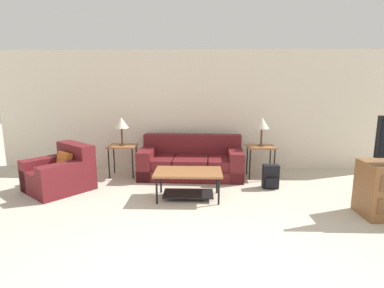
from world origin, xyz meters
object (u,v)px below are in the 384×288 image
table_lamp_right (262,124)px  backpack (271,177)px  couch (191,162)px  side_table_left (122,149)px  table_lamp_left (121,123)px  armchair (61,174)px  coffee_table (188,178)px  side_table_right (261,150)px

table_lamp_right → backpack: bearing=-85.2°
couch → backpack: (1.46, -0.73, -0.08)m
side_table_left → table_lamp_left: bearing=126.9°
couch → armchair: size_ratio=1.57×
table_lamp_right → backpack: table_lamp_right is taller
coffee_table → backpack: bearing=20.4°
coffee_table → armchair: bearing=170.7°
side_table_left → backpack: size_ratio=1.49×
side_table_right → table_lamp_left: 2.86m
table_lamp_left → coffee_table: bearing=-41.5°
couch → table_lamp_left: size_ratio=3.65×
side_table_right → table_lamp_left: (-2.82, 0.00, 0.52)m
table_lamp_left → table_lamp_right: bearing=0.0°
side_table_left → table_lamp_right: table_lamp_right is taller
table_lamp_right → couch: bearing=178.1°
coffee_table → side_table_left: size_ratio=1.69×
couch → side_table_right: bearing=-1.9°
backpack → side_table_left: bearing=166.6°
coffee_table → table_lamp_right: 2.03m
armchair → side_table_left: 1.28m
coffee_table → side_table_right: size_ratio=1.69×
coffee_table → side_table_left: 1.88m
table_lamp_left → table_lamp_right: same height
side_table_left → side_table_right: size_ratio=1.00×
backpack → armchair: bearing=-177.3°
table_lamp_left → armchair: bearing=-136.3°
table_lamp_left → table_lamp_right: size_ratio=1.00×
couch → backpack: bearing=-26.6°
couch → table_lamp_right: bearing=-1.9°
side_table_right → backpack: 0.78m
backpack → coffee_table: bearing=-159.6°
side_table_right → couch: bearing=178.1°
table_lamp_left → couch: bearing=1.9°
backpack → table_lamp_right: bearing=94.8°
table_lamp_right → backpack: size_ratio=1.32×
armchair → side_table_right: 3.82m
side_table_right → coffee_table: bearing=-139.0°
side_table_left → coffee_table: bearing=-41.5°
side_table_left → side_table_right: same height
side_table_left → armchair: bearing=-136.3°
coffee_table → table_lamp_left: (-1.40, 1.23, 0.75)m
coffee_table → backpack: size_ratio=2.52×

